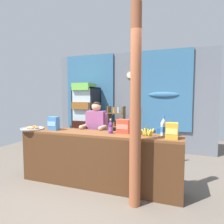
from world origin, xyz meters
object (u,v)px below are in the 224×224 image
(timber_post, at_px, (135,112))
(drink_fridge, at_px, (86,114))
(soda_bottle_iced_tea, at_px, (133,131))
(shopkeeper, at_px, (96,129))
(banana_bunch, at_px, (146,132))
(soda_bottle_grape_soda, at_px, (111,127))
(snack_box_crackers, at_px, (123,126))
(pastry_tray, at_px, (32,128))
(soda_bottle_water, at_px, (163,127))
(bottle_shelf_rack, at_px, (116,128))
(snack_box_choco_powder, at_px, (172,131))
(stall_counter, at_px, (95,155))
(snack_box_biscuit, at_px, (54,123))
(plastic_lawn_chair, at_px, (162,142))

(timber_post, distance_m, drink_fridge, 3.25)
(drink_fridge, bearing_deg, soda_bottle_iced_tea, -48.56)
(shopkeeper, bearing_deg, banana_bunch, -23.20)
(soda_bottle_iced_tea, height_order, soda_bottle_grape_soda, soda_bottle_grape_soda)
(snack_box_crackers, xyz_separation_m, pastry_tray, (-1.75, -0.22, -0.10))
(soda_bottle_water, distance_m, banana_bunch, 0.30)
(soda_bottle_water, distance_m, pastry_tray, 2.44)
(timber_post, distance_m, bottle_shelf_rack, 2.95)
(timber_post, relative_size, drink_fridge, 1.46)
(shopkeeper, relative_size, snack_box_choco_powder, 6.05)
(timber_post, distance_m, shopkeeper, 1.42)
(soda_bottle_water, distance_m, soda_bottle_grape_soda, 0.88)
(soda_bottle_iced_tea, relative_size, snack_box_choco_powder, 0.88)
(stall_counter, height_order, snack_box_biscuit, snack_box_biscuit)
(stall_counter, bearing_deg, snack_box_choco_powder, 1.18)
(snack_box_choco_powder, bearing_deg, soda_bottle_grape_soda, 174.90)
(plastic_lawn_chair, bearing_deg, stall_counter, -119.00)
(drink_fridge, distance_m, snack_box_crackers, 2.63)
(snack_box_crackers, bearing_deg, drink_fridge, 131.07)
(stall_counter, height_order, soda_bottle_water, soda_bottle_water)
(soda_bottle_water, bearing_deg, bottle_shelf_rack, 125.95)
(soda_bottle_water, bearing_deg, snack_box_crackers, -176.78)
(banana_bunch, bearing_deg, drink_fridge, 135.97)
(bottle_shelf_rack, xyz_separation_m, pastry_tray, (-0.93, -2.32, 0.29))
(plastic_lawn_chair, height_order, soda_bottle_iced_tea, soda_bottle_iced_tea)
(snack_box_choco_powder, distance_m, banana_bunch, 0.41)
(banana_bunch, bearing_deg, snack_box_biscuit, -178.55)
(stall_counter, height_order, soda_bottle_grape_soda, soda_bottle_grape_soda)
(stall_counter, bearing_deg, soda_bottle_water, 12.56)
(snack_box_biscuit, bearing_deg, timber_post, -12.93)
(timber_post, distance_m, soda_bottle_grape_soda, 0.75)
(snack_box_crackers, bearing_deg, snack_box_biscuit, -174.18)
(stall_counter, relative_size, snack_box_crackers, 11.97)
(soda_bottle_grape_soda, height_order, banana_bunch, soda_bottle_grape_soda)
(pastry_tray, bearing_deg, bottle_shelf_rack, 68.28)
(snack_box_choco_powder, bearing_deg, timber_post, -145.20)
(snack_box_biscuit, height_order, pastry_tray, snack_box_biscuit)
(soda_bottle_grape_soda, distance_m, snack_box_choco_powder, 1.01)
(plastic_lawn_chair, relative_size, banana_bunch, 3.13)
(timber_post, relative_size, pastry_tray, 6.63)
(drink_fridge, xyz_separation_m, plastic_lawn_chair, (2.25, -0.46, -0.58))
(timber_post, bearing_deg, drink_fridge, 129.52)
(soda_bottle_water, bearing_deg, snack_box_biscuit, -175.05)
(timber_post, distance_m, pastry_tray, 2.15)
(stall_counter, xyz_separation_m, banana_bunch, (0.85, 0.12, 0.44))
(snack_box_choco_powder, bearing_deg, snack_box_biscuit, 178.74)
(soda_bottle_water, xyz_separation_m, soda_bottle_iced_tea, (-0.43, -0.28, -0.05))
(bottle_shelf_rack, xyz_separation_m, snack_box_choco_powder, (1.64, -2.29, 0.39))
(snack_box_crackers, relative_size, banana_bunch, 0.87)
(plastic_lawn_chair, bearing_deg, bottle_shelf_rack, 156.61)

